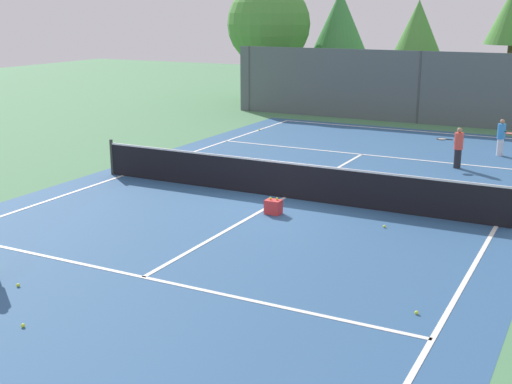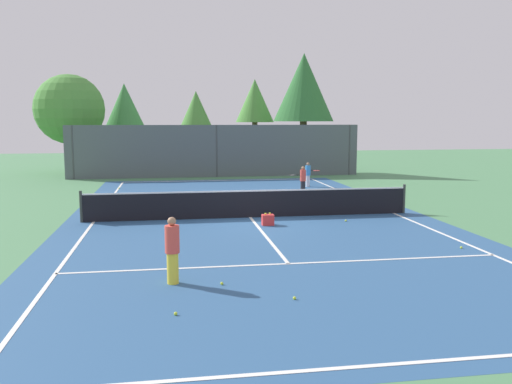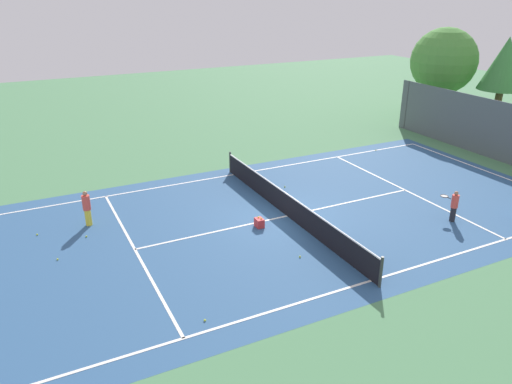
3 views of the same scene
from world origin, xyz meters
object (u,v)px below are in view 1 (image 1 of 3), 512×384
Objects in this scene: ball_crate at (273,207)px; player_0 at (458,147)px; player_2 at (501,137)px; tennis_ball_4 at (18,285)px; tennis_ball_2 at (259,130)px; tennis_ball_3 at (23,326)px; tennis_ball_0 at (417,313)px; tennis_ball_1 at (384,226)px; tennis_ball_6 at (222,174)px.

player_0 is at bearing 67.56° from ball_crate.
ball_crate is at bearing -111.86° from player_2.
player_2 is 19.45× the size of tennis_ball_4.
player_0 is at bearing -110.23° from player_2.
tennis_ball_2 is at bearing 159.47° from player_0.
tennis_ball_2 is 18.79m from tennis_ball_3.
tennis_ball_0 is at bearing -87.16° from player_2.
ball_crate is 6.45× the size of tennis_ball_2.
tennis_ball_3 is at bearing -74.55° from tennis_ball_2.
player_0 is 19.96× the size of tennis_ball_0.
tennis_ball_6 is at bearing 155.09° from tennis_ball_1.
ball_crate is 6.23m from tennis_ball_0.
tennis_ball_4 is at bearing 138.48° from tennis_ball_3.
tennis_ball_0 is 18.09m from tennis_ball_2.
tennis_ball_4 is at bearing -83.58° from tennis_ball_6.
player_0 is 14.59m from tennis_ball_4.
tennis_ball_1 is 8.19m from tennis_ball_4.
player_2 is 9.86m from tennis_ball_2.
player_2 is 17.38m from tennis_ball_4.
ball_crate reaches higher than tennis_ball_4.
tennis_ball_6 is (-7.19, -6.94, -0.64)m from player_2.
tennis_ball_4 is (-1.33, 1.18, 0.00)m from tennis_ball_3.
tennis_ball_4 is at bearing -110.70° from player_2.
tennis_ball_6 is (-2.38, 10.49, 0.00)m from tennis_ball_3.
player_2 reaches higher than tennis_ball_0.
tennis_ball_3 is (5.01, -18.11, 0.00)m from tennis_ball_2.
tennis_ball_1 is 1.00× the size of tennis_ball_6.
tennis_ball_6 is (-3.21, 2.99, -0.15)m from ball_crate.
tennis_ball_6 is at bearing -136.02° from player_2.
ball_crate reaches higher than tennis_ball_3.
tennis_ball_0 is at bearing -81.71° from player_0.
player_0 is 2.80m from player_2.
tennis_ball_4 is at bearing -127.27° from tennis_ball_1.
tennis_ball_2 is at bearing 118.82° from ball_crate.
tennis_ball_0 is 6.47m from tennis_ball_3.
player_0 is 9.47m from tennis_ball_2.
player_0 is 19.96× the size of tennis_ball_1.
ball_crate is 12.11m from tennis_ball_2.
player_0 reaches higher than ball_crate.
tennis_ball_4 is (-4.96, -6.52, 0.00)m from tennis_ball_1.
player_2 is 10.01m from tennis_ball_6.
tennis_ball_3 is at bearing -104.56° from player_0.
player_0 is at bearing -20.53° from tennis_ball_2.
tennis_ball_4 is (-6.14, -16.25, -0.64)m from player_2.
tennis_ball_2 is at bearing 129.67° from tennis_ball_1.
tennis_ball_0 is (4.68, -4.11, -0.15)m from ball_crate.
tennis_ball_3 is (-0.83, -7.50, -0.15)m from ball_crate.
ball_crate is 6.45× the size of tennis_ball_6.
player_2 is at bearing 43.98° from tennis_ball_6.
tennis_ball_4 is at bearing -108.85° from ball_crate.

